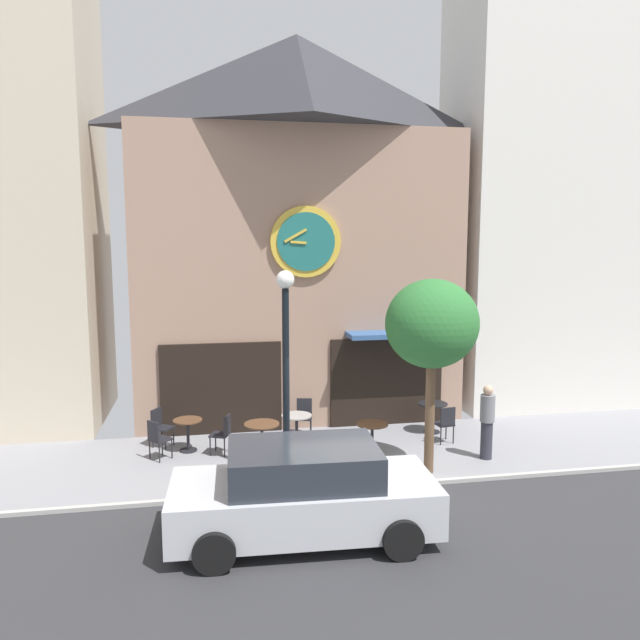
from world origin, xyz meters
TOP-DOWN VIEW (x-y plane):
  - ground_plane at (0.00, -1.31)m, footprint 24.14×10.79m
  - clock_building at (-0.34, 5.40)m, footprint 8.56×4.05m
  - neighbor_building_right at (7.66, 5.62)m, footprint 6.76×3.13m
  - street_lamp at (-1.25, 0.85)m, footprint 0.36×0.36m
  - street_tree at (1.72, 0.63)m, footprint 1.93×1.73m
  - cafe_table_center_left at (-3.29, 2.85)m, footprint 0.67×0.67m
  - cafe_table_rightmost at (-1.63, 2.28)m, footprint 0.80×0.80m
  - cafe_table_near_curb at (-0.76, 2.82)m, footprint 0.72×0.72m
  - cafe_table_near_door at (0.83, 1.88)m, footprint 0.72×0.72m
  - cafe_table_center at (2.74, 3.12)m, footprint 0.74×0.74m
  - cafe_chair_under_awning at (2.75, 2.29)m, footprint 0.45×0.45m
  - cafe_chair_near_lamp at (-2.49, 2.49)m, footprint 0.52×0.52m
  - cafe_chair_left_end at (-0.47, 3.55)m, footprint 0.47×0.47m
  - cafe_chair_curbside at (-3.94, 3.30)m, footprint 0.55×0.55m
  - cafe_chair_mid_row at (-3.93, 2.38)m, footprint 0.56×0.56m
  - pedestrian_grey at (3.26, 1.16)m, footprint 0.45×0.45m
  - parked_car_silver at (-1.29, -1.66)m, footprint 4.37×2.17m

SIDE VIEW (x-z plane):
  - ground_plane at x=0.00m, z-range -0.09..0.04m
  - cafe_table_center_left at x=-3.29m, z-range 0.14..0.88m
  - cafe_table_near_door at x=0.83m, z-range 0.16..0.88m
  - cafe_table_near_curb at x=-0.76m, z-range 0.16..0.89m
  - cafe_chair_under_awning at x=2.75m, z-range 0.08..0.98m
  - cafe_chair_near_lamp at x=-2.49m, z-range 0.08..0.98m
  - cafe_chair_left_end at x=-0.47m, z-range 0.08..0.98m
  - cafe_chair_curbside at x=-3.94m, z-range 0.08..0.98m
  - cafe_chair_mid_row at x=-3.93m, z-range 0.08..0.98m
  - cafe_table_center at x=2.74m, z-range 0.17..0.93m
  - cafe_table_rightmost at x=-1.63m, z-range 0.18..0.92m
  - parked_car_silver at x=-1.29m, z-range -0.01..1.54m
  - pedestrian_grey at x=3.26m, z-range 0.03..1.70m
  - street_lamp at x=-1.25m, z-range 0.03..4.28m
  - street_tree at x=1.72m, z-range 1.09..5.15m
  - clock_building at x=-0.34m, z-range 0.20..10.31m
  - neighbor_building_right at x=7.66m, z-range 0.00..12.45m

